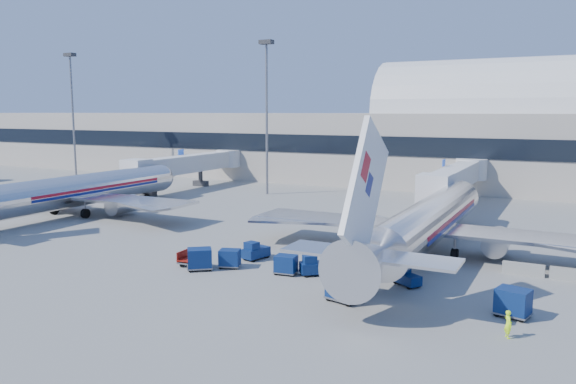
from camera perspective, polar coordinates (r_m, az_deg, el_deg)
The scene contains 20 objects.
ground at distance 49.27m, azimuth 1.11°, elevation -6.28°, with size 260.00×260.00×0.00m, color gray.
terminal at distance 104.81m, azimuth 7.94°, elevation 5.47°, with size 170.00×28.15×21.00m.
airliner_main at distance 49.52m, azimuth 13.92°, elevation -2.98°, with size 32.00×37.26×12.07m.
airliner_mid at distance 71.67m, azimuth -20.81°, elevation 0.12°, with size 32.00×37.26×12.07m.
jetbridge_near at distance 75.35m, azimuth 16.81°, elevation 1.44°, with size 4.40×27.50×6.25m.
jetbridge_mid at distance 92.53m, azimuth -9.71°, elevation 2.86°, with size 4.40×27.50×6.25m.
mast_far_west at distance 108.95m, azimuth -21.09°, elevation 8.93°, with size 2.00×1.20×22.60m.
mast_west at distance 83.63m, azimuth -2.19°, elevation 9.87°, with size 2.00×1.20×22.60m.
barrier_near at distance 46.50m, azimuth 22.80°, elevation -7.24°, with size 3.00×0.55×0.90m, color #9E9E96.
barrier_mid at distance 46.41m, azimuth 26.89°, elevation -7.52°, with size 3.00×0.55×0.90m, color #9E9E96.
tug_lead at distance 42.88m, azimuth 2.77°, elevation -7.49°, with size 2.68×2.47×1.59m.
tug_right at distance 41.32m, azimuth 11.92°, elevation -8.41°, with size 2.32×2.03×1.37m.
tug_left at distance 47.39m, azimuth -3.36°, elevation -6.00°, with size 1.73×2.58×1.54m.
cart_train_a at distance 43.00m, azimuth -0.20°, elevation -7.35°, with size 1.82×1.47×1.48m.
cart_train_b at distance 45.01m, azimuth -5.94°, elevation -6.69°, with size 1.98×1.73×1.46m.
cart_train_c at distance 44.66m, azimuth -8.96°, elevation -6.70°, with size 2.43×2.35×1.70m.
cart_solo_near at distance 37.22m, azimuth 5.74°, elevation -9.53°, with size 2.48×2.13×1.88m.
cart_solo_far at distance 36.99m, azimuth 21.90°, elevation -10.33°, with size 2.27×1.93×1.74m.
cart_open_red at distance 45.82m, azimuth -9.57°, elevation -6.97°, with size 2.28×1.68×0.58m.
ramp_worker at distance 33.69m, azimuth 21.46°, elevation -12.38°, with size 0.57×0.38×1.57m, color #BEFB1A.
Camera 1 is at (20.95, -42.87, 12.28)m, focal length 35.00 mm.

